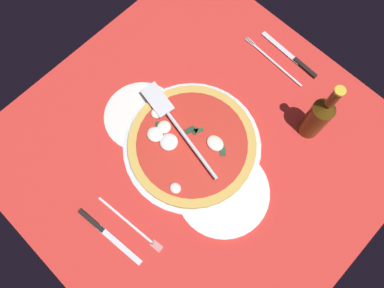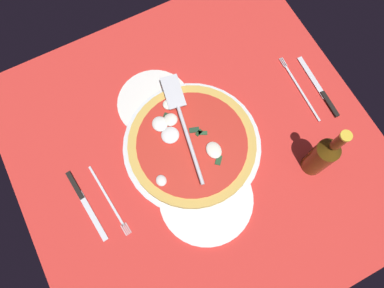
% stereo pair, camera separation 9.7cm
% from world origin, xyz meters
% --- Properties ---
extents(ground_plane, '(0.94, 0.94, 0.01)m').
position_xyz_m(ground_plane, '(0.00, 0.00, -0.00)').
color(ground_plane, red).
extents(checker_pattern, '(0.94, 0.94, 0.00)m').
position_xyz_m(checker_pattern, '(0.00, 0.00, 0.00)').
color(checker_pattern, white).
rests_on(checker_pattern, ground_plane).
extents(pizza_pan, '(0.37, 0.37, 0.01)m').
position_xyz_m(pizza_pan, '(-0.02, -0.01, 0.01)').
color(pizza_pan, silver).
rests_on(pizza_pan, ground_plane).
extents(dinner_plate_left, '(0.20, 0.20, 0.01)m').
position_xyz_m(dinner_plate_left, '(-0.18, -0.04, 0.01)').
color(dinner_plate_left, white).
rests_on(dinner_plate_left, ground_plane).
extents(dinner_plate_right, '(0.24, 0.24, 0.01)m').
position_xyz_m(dinner_plate_right, '(0.13, -0.04, 0.01)').
color(dinner_plate_right, white).
rests_on(dinner_plate_right, ground_plane).
extents(pizza, '(0.34, 0.34, 0.03)m').
position_xyz_m(pizza, '(-0.02, -0.01, 0.02)').
color(pizza, gold).
rests_on(pizza, pizza_pan).
extents(pizza_server, '(0.32, 0.09, 0.01)m').
position_xyz_m(pizza_server, '(-0.07, -0.00, 0.05)').
color(pizza_server, silver).
rests_on(pizza_server, pizza).
extents(place_setting_near, '(0.22, 0.14, 0.01)m').
position_xyz_m(place_setting_near, '(-0.00, -0.29, 0.00)').
color(place_setting_near, white).
rests_on(place_setting_near, ground_plane).
extents(place_setting_far, '(0.23, 0.12, 0.01)m').
position_xyz_m(place_setting_far, '(-0.01, 0.37, 0.00)').
color(place_setting_far, white).
rests_on(place_setting_far, ground_plane).
extents(beer_bottle, '(0.06, 0.06, 0.24)m').
position_xyz_m(beer_bottle, '(0.17, 0.25, 0.09)').
color(beer_bottle, '#55380D').
rests_on(beer_bottle, ground_plane).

